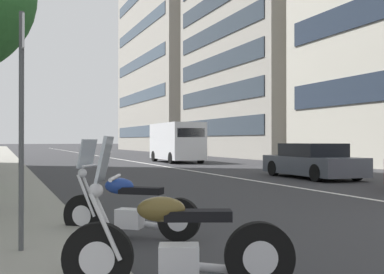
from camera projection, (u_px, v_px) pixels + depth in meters
The scene contains 8 objects.
lane_centre_stripe at pixel (112, 158), 39.28m from camera, with size 110.00×0.16×0.01m, color silver.
motorcycle_nearest_camera at pixel (175, 246), 4.58m from camera, with size 0.95×2.11×1.49m.
motorcycle_by_sign_pole at pixel (127, 209), 7.14m from camera, with size 1.42×1.77×1.47m.
car_approaching_light at pixel (312, 162), 18.56m from camera, with size 4.61×2.02×1.33m.
delivery_van_ahead at pixel (177, 141), 31.77m from camera, with size 5.37×2.20×2.58m.
parking_sign_by_curb at pixel (22, 108), 5.70m from camera, with size 0.32×0.06×2.83m.
street_lamp_with_banners at pixel (1, 21), 15.92m from camera, with size 1.26×2.17×9.07m.
office_tower_far_left_down_avenue at pixel (195, 36), 69.54m from camera, with size 25.35×16.86×33.16m.
Camera 1 is at (-3.91, 8.47, 1.45)m, focal length 45.16 mm.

